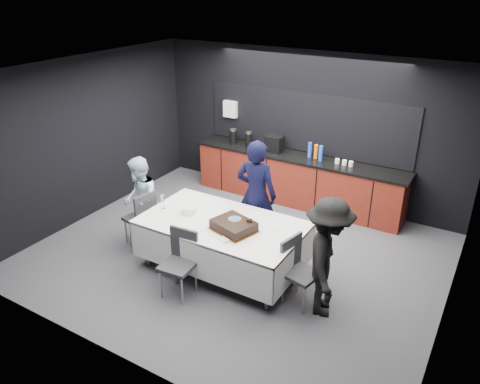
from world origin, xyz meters
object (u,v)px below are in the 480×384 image
object	(u,v)px
cake_assembly	(234,226)
party_table	(222,230)
person_left	(140,201)
chair_left	(142,215)
chair_right	(297,266)
person_center	(256,195)
plate_stack	(189,210)
champagne_flute	(163,199)
chair_near	(180,258)
person_right	(327,258)

from	to	relation	value
cake_assembly	party_table	bearing A→B (deg)	156.17
person_left	party_table	bearing A→B (deg)	49.60
chair_left	person_left	distance (m)	0.23
chair_right	person_center	distance (m)	1.54
plate_stack	person_center	xyz separation A→B (m)	(0.67, 0.85, 0.06)
plate_stack	chair_right	size ratio (longest dim) A/B	0.25
person_center	person_left	size ratio (longest dim) A/B	1.24
champagne_flute	party_table	bearing A→B (deg)	5.43
champagne_flute	chair_right	world-z (taller)	champagne_flute
chair_left	chair_near	xyz separation A→B (m)	(1.27, -0.68, 0.00)
chair_left	person_center	size ratio (longest dim) A/B	0.52
champagne_flute	cake_assembly	bearing A→B (deg)	-1.09
cake_assembly	person_center	xyz separation A→B (m)	(-0.18, 0.96, 0.04)
plate_stack	chair_left	distance (m)	0.93
chair_right	person_left	size ratio (longest dim) A/B	0.65
chair_left	person_right	xyz separation A→B (m)	(3.09, -0.07, 0.26)
champagne_flute	chair_right	xyz separation A→B (m)	(2.23, -0.04, -0.40)
chair_right	person_right	xyz separation A→B (m)	(0.40, -0.01, 0.26)
chair_right	chair_left	bearing A→B (deg)	178.66
chair_left	party_table	bearing A→B (deg)	2.70
champagne_flute	chair_near	bearing A→B (deg)	-39.14
chair_right	party_table	bearing A→B (deg)	173.93
party_table	chair_near	xyz separation A→B (m)	(-0.19, -0.75, -0.11)
chair_left	person_left	world-z (taller)	person_left
person_left	person_center	bearing A→B (deg)	76.80
plate_stack	chair_left	world-z (taller)	chair_left
champagne_flute	person_left	world-z (taller)	person_left
plate_stack	chair_right	world-z (taller)	chair_right
chair_right	cake_assembly	bearing A→B (deg)	179.19
cake_assembly	plate_stack	bearing A→B (deg)	172.94
champagne_flute	chair_right	distance (m)	2.26
person_left	chair_right	bearing A→B (deg)	47.47
person_center	person_right	xyz separation A→B (m)	(1.55, -0.98, -0.09)
cake_assembly	chair_near	size ratio (longest dim) A/B	0.75
person_right	plate_stack	bearing A→B (deg)	67.22
plate_stack	person_center	bearing A→B (deg)	52.04
chair_left	chair_right	world-z (taller)	same
plate_stack	person_right	size ratio (longest dim) A/B	0.14
plate_stack	person_left	world-z (taller)	person_left
cake_assembly	person_left	bearing A→B (deg)	175.26
chair_left	chair_near	distance (m)	1.44
champagne_flute	person_left	bearing A→B (deg)	167.48
chair_near	person_center	xyz separation A→B (m)	(0.28, 1.59, 0.35)
chair_near	person_right	world-z (taller)	person_right
chair_left	chair_near	bearing A→B (deg)	-28.13
party_table	chair_left	distance (m)	1.46
plate_stack	person_right	world-z (taller)	person_right
cake_assembly	plate_stack	distance (m)	0.85
champagne_flute	person_left	distance (m)	0.63
person_center	chair_near	bearing A→B (deg)	73.54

